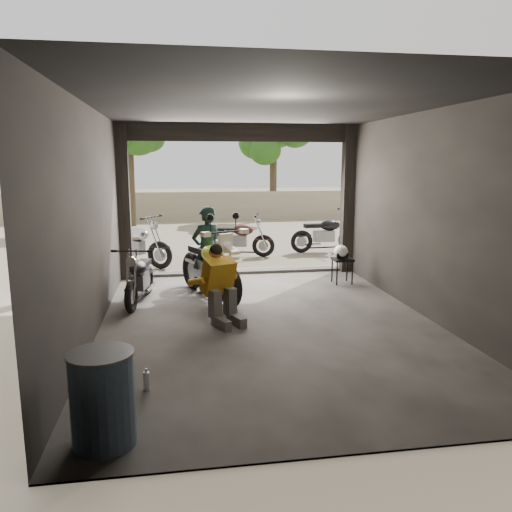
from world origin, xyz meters
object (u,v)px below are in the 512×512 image
object	(u,v)px
mechanic	(222,287)
stool	(342,262)
left_bike	(139,274)
oil_drum	(103,400)
sign_post	(382,201)
rider	(207,251)
outside_bike_a	(134,241)
helmet	(341,252)
outside_bike_c	(326,231)
outside_bike_b	(238,236)
main_bike	(210,262)

from	to	relation	value
mechanic	stool	distance (m)	3.39
left_bike	oil_drum	size ratio (longest dim) A/B	1.79
left_bike	sign_post	size ratio (longest dim) A/B	0.65
rider	outside_bike_a	bearing A→B (deg)	-85.35
mechanic	sign_post	xyz separation A→B (m)	(3.96, 3.46, 0.98)
oil_drum	helmet	bearing A→B (deg)	53.65
outside_bike_c	mechanic	world-z (taller)	mechanic
left_bike	mechanic	world-z (taller)	mechanic
rider	outside_bike_b	bearing A→B (deg)	-130.49
helmet	main_bike	bearing A→B (deg)	-166.35
stool	sign_post	bearing A→B (deg)	44.07
outside_bike_b	outside_bike_a	bearing A→B (deg)	122.28
stool	mechanic	bearing A→B (deg)	-140.43
left_bike	rider	bearing A→B (deg)	29.26
rider	mechanic	distance (m)	1.84
outside_bike_c	helmet	distance (m)	3.65
outside_bike_a	mechanic	world-z (taller)	outside_bike_a
outside_bike_a	outside_bike_b	bearing A→B (deg)	-39.48
rider	outside_bike_c	bearing A→B (deg)	-155.93
left_bike	outside_bike_a	world-z (taller)	outside_bike_a
left_bike	helmet	size ratio (longest dim) A/B	5.01
outside_bike_b	stool	size ratio (longest dim) A/B	3.09
main_bike	rider	size ratio (longest dim) A/B	1.20
mechanic	outside_bike_a	bearing A→B (deg)	86.39
left_bike	oil_drum	bearing A→B (deg)	-80.23
left_bike	oil_drum	xyz separation A→B (m)	(-0.01, -4.52, -0.09)
outside_bike_a	stool	distance (m)	4.91
main_bike	outside_bike_c	size ratio (longest dim) A/B	1.15
outside_bike_b	sign_post	xyz separation A→B (m)	(3.03, -1.98, 1.02)
outside_bike_a	stool	size ratio (longest dim) A/B	3.43
main_bike	left_bike	world-z (taller)	main_bike
outside_bike_b	mechanic	xyz separation A→B (m)	(-0.92, -5.44, 0.04)
main_bike	left_bike	xyz separation A→B (m)	(-1.22, -0.15, -0.15)
mechanic	helmet	world-z (taller)	mechanic
left_bike	rider	distance (m)	1.30
outside_bike_c	helmet	size ratio (longest dim) A/B	5.71
helmet	sign_post	size ratio (longest dim) A/B	0.13
rider	stool	world-z (taller)	rider
outside_bike_a	helmet	size ratio (longest dim) A/B	6.00
outside_bike_b	stool	world-z (taller)	outside_bike_b
rider	stool	xyz separation A→B (m)	(2.72, 0.33, -0.37)
sign_post	outside_bike_b	bearing A→B (deg)	161.42
mechanic	oil_drum	distance (m)	3.39
outside_bike_b	sign_post	bearing A→B (deg)	-109.15
stool	helmet	xyz separation A→B (m)	(-0.03, 0.02, 0.21)
outside_bike_a	helmet	xyz separation A→B (m)	(4.23, -2.41, 0.05)
rider	sign_post	world-z (taller)	sign_post
stool	sign_post	world-z (taller)	sign_post
main_bike	sign_post	size ratio (longest dim) A/B	0.84
rider	sign_post	bearing A→B (deg)	177.48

